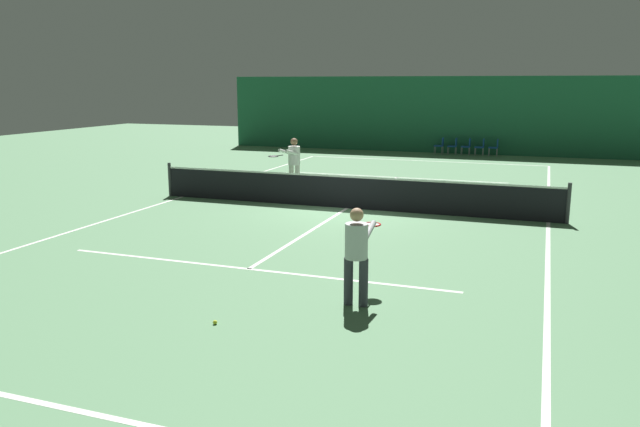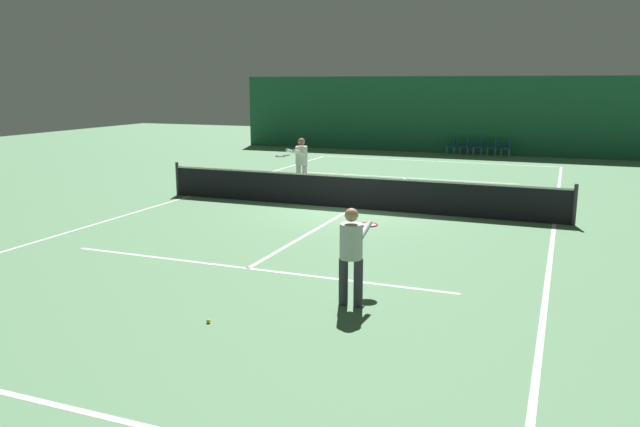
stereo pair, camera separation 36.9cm
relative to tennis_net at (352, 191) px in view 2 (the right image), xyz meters
The scene contains 18 objects.
ground_plane 0.51m from the tennis_net, ahead, with size 60.00×60.00×0.00m, color #56845B.
backdrop_curtain 15.67m from the tennis_net, 90.00° to the left, with size 23.00×0.12×3.90m.
court_line_baseline_far 11.91m from the tennis_net, 90.00° to the left, with size 11.00×0.10×0.00m.
court_line_baseline_near 11.91m from the tennis_net, 90.00° to the right, with size 11.00×0.10×0.00m.
court_line_service_far 6.42m from the tennis_net, 90.00° to the left, with size 8.25×0.10×0.00m.
court_line_service_near 6.42m from the tennis_net, 90.00° to the right, with size 8.25×0.10×0.00m.
court_line_sideline_left 5.52m from the tennis_net, behind, with size 0.10×23.80×0.00m.
court_line_sideline_right 5.52m from the tennis_net, ahead, with size 0.10×23.80×0.00m.
court_line_centre 0.51m from the tennis_net, ahead, with size 0.10×12.80×0.00m.
tennis_net is the anchor object (origin of this frame).
player_near 8.00m from the tennis_net, 71.45° to the right, with size 0.41×1.33×1.62m.
player_far 3.63m from the tennis_net, 137.79° to the left, with size 0.80×1.43×1.75m.
courtside_chair_0 15.06m from the tennis_net, 89.04° to the left, with size 0.44×0.44×0.84m.
courtside_chair_1 15.08m from the tennis_net, 86.49° to the left, with size 0.44×0.44×0.84m.
courtside_chair_2 15.14m from the tennis_net, 83.95° to the left, with size 0.44×0.44×0.84m.
courtside_chair_3 15.22m from the tennis_net, 81.43° to the left, with size 0.44×0.44×0.84m.
courtside_chair_4 15.34m from the tennis_net, 78.95° to the left, with size 0.44×0.44×0.84m.
tennis_ball 9.19m from the tennis_net, 85.07° to the right, with size 0.07×0.07×0.07m.
Camera 2 is at (5.63, -16.79, 3.57)m, focal length 35.00 mm.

